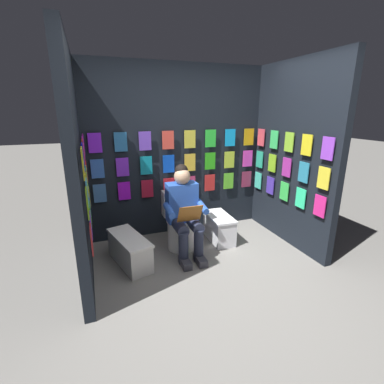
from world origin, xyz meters
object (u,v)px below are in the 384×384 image
person_reading (185,211)px  comic_longbox_near (219,228)px  toilet (180,224)px  comic_longbox_far (130,250)px

person_reading → comic_longbox_near: bearing=-161.8°
toilet → person_reading: size_ratio=0.65×
toilet → person_reading: person_reading is taller
comic_longbox_far → toilet: bearing=-176.1°
toilet → comic_longbox_far: 0.79m
comic_longbox_near → comic_longbox_far: comic_longbox_near is taller
toilet → comic_longbox_far: toilet is taller
person_reading → comic_longbox_far: 0.84m
comic_longbox_near → comic_longbox_far: bearing=11.6°
person_reading → toilet: bearing=-89.9°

